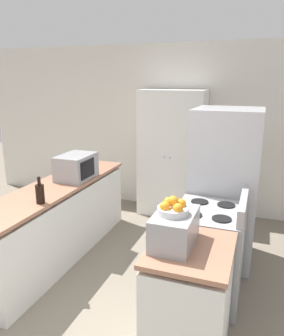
{
  "coord_description": "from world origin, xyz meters",
  "views": [
    {
      "loc": [
        1.29,
        -1.66,
        2.06
      ],
      "look_at": [
        0.0,
        1.84,
        1.05
      ],
      "focal_mm": 35.0,
      "sensor_mm": 36.0,
      "label": 1
    }
  ],
  "objects_px": {
    "microwave": "(76,167)",
    "wine_bottle": "(40,193)",
    "refrigerator": "(224,187)",
    "toaster_oven": "(174,229)",
    "pantry_cabinet": "(172,154)",
    "stove": "(208,252)",
    "fruit_bowl": "(173,208)"
  },
  "relations": [
    {
      "from": "toaster_oven",
      "to": "fruit_bowl",
      "type": "distance_m",
      "value": 0.17
    },
    {
      "from": "pantry_cabinet",
      "to": "microwave",
      "type": "xyz_separation_m",
      "value": [
        -0.82,
        -1.42,
        0.08
      ]
    },
    {
      "from": "microwave",
      "to": "wine_bottle",
      "type": "xyz_separation_m",
      "value": [
        0.1,
        -0.85,
        -0.05
      ]
    },
    {
      "from": "pantry_cabinet",
      "to": "wine_bottle",
      "type": "relative_size",
      "value": 7.13
    },
    {
      "from": "microwave",
      "to": "toaster_oven",
      "type": "height_order",
      "value": "microwave"
    },
    {
      "from": "pantry_cabinet",
      "to": "wine_bottle",
      "type": "xyz_separation_m",
      "value": [
        -0.72,
        -2.26,
        0.03
      ]
    },
    {
      "from": "wine_bottle",
      "to": "fruit_bowl",
      "type": "relative_size",
      "value": 1.19
    },
    {
      "from": "microwave",
      "to": "pantry_cabinet",
      "type": "bearing_deg",
      "value": 59.98
    },
    {
      "from": "stove",
      "to": "pantry_cabinet",
      "type": "bearing_deg",
      "value": 115.1
    },
    {
      "from": "fruit_bowl",
      "to": "wine_bottle",
      "type": "bearing_deg",
      "value": 165.68
    },
    {
      "from": "refrigerator",
      "to": "wine_bottle",
      "type": "height_order",
      "value": "refrigerator"
    },
    {
      "from": "wine_bottle",
      "to": "microwave",
      "type": "bearing_deg",
      "value": 96.91
    },
    {
      "from": "wine_bottle",
      "to": "fruit_bowl",
      "type": "bearing_deg",
      "value": -14.32
    },
    {
      "from": "stove",
      "to": "microwave",
      "type": "bearing_deg",
      "value": 164.92
    },
    {
      "from": "pantry_cabinet",
      "to": "refrigerator",
      "type": "bearing_deg",
      "value": -50.38
    },
    {
      "from": "pantry_cabinet",
      "to": "wine_bottle",
      "type": "height_order",
      "value": "pantry_cabinet"
    },
    {
      "from": "microwave",
      "to": "fruit_bowl",
      "type": "bearing_deg",
      "value": -38.32
    },
    {
      "from": "microwave",
      "to": "wine_bottle",
      "type": "height_order",
      "value": "microwave"
    },
    {
      "from": "toaster_oven",
      "to": "refrigerator",
      "type": "bearing_deg",
      "value": 82.73
    },
    {
      "from": "stove",
      "to": "wine_bottle",
      "type": "bearing_deg",
      "value": -166.23
    },
    {
      "from": "pantry_cabinet",
      "to": "stove",
      "type": "xyz_separation_m",
      "value": [
        0.88,
        -1.87,
        -0.51
      ]
    },
    {
      "from": "pantry_cabinet",
      "to": "toaster_oven",
      "type": "relative_size",
      "value": 4.17
    },
    {
      "from": "pantry_cabinet",
      "to": "microwave",
      "type": "relative_size",
      "value": 3.79
    },
    {
      "from": "refrigerator",
      "to": "microwave",
      "type": "relative_size",
      "value": 3.49
    },
    {
      "from": "microwave",
      "to": "wine_bottle",
      "type": "distance_m",
      "value": 0.85
    },
    {
      "from": "stove",
      "to": "fruit_bowl",
      "type": "xyz_separation_m",
      "value": [
        -0.16,
        -0.76,
        0.73
      ]
    },
    {
      "from": "pantry_cabinet",
      "to": "refrigerator",
      "type": "xyz_separation_m",
      "value": [
        0.92,
        -1.11,
        -0.08
      ]
    },
    {
      "from": "stove",
      "to": "refrigerator",
      "type": "distance_m",
      "value": 0.88
    },
    {
      "from": "fruit_bowl",
      "to": "pantry_cabinet",
      "type": "bearing_deg",
      "value": 105.25
    },
    {
      "from": "refrigerator",
      "to": "toaster_oven",
      "type": "bearing_deg",
      "value": -97.27
    },
    {
      "from": "pantry_cabinet",
      "to": "stove",
      "type": "height_order",
      "value": "pantry_cabinet"
    },
    {
      "from": "toaster_oven",
      "to": "pantry_cabinet",
      "type": "bearing_deg",
      "value": 105.55
    }
  ]
}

